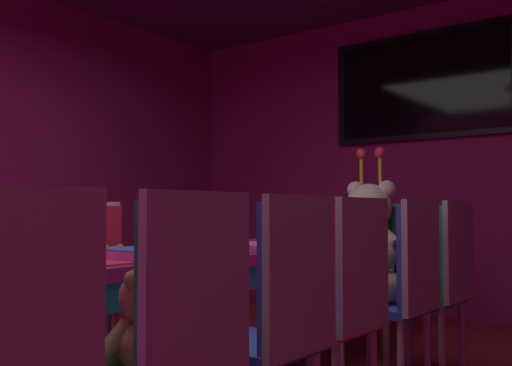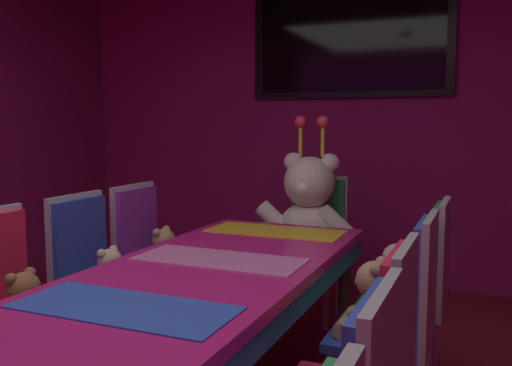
% 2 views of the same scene
% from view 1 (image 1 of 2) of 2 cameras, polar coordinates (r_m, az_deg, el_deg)
% --- Properties ---
extents(wall_back, '(5.20, 0.12, 2.80)m').
position_cam_1_polar(wall_back, '(5.59, 15.99, 2.25)').
color(wall_back, '#8C1959').
rests_on(wall_back, ground_plane).
extents(banquet_table, '(0.90, 3.34, 0.75)m').
position_cam_1_polar(banquet_table, '(2.85, -8.24, -8.15)').
color(banquet_table, '#C61E72').
rests_on(banquet_table, ground_plane).
extents(chair_left_2, '(0.42, 0.41, 0.98)m').
position_cam_1_polar(chair_left_2, '(3.36, -21.55, -8.20)').
color(chair_left_2, '#268C4C').
rests_on(chair_left_2, ground_plane).
extents(teddy_left_2, '(0.25, 0.32, 0.30)m').
position_cam_1_polar(teddy_left_2, '(3.24, -20.22, -8.61)').
color(teddy_left_2, tan).
rests_on(teddy_left_2, chair_left_2).
extents(chair_left_3, '(0.42, 0.41, 0.98)m').
position_cam_1_polar(chair_left_3, '(3.63, -14.80, -7.86)').
color(chair_left_3, red).
rests_on(chair_left_3, ground_plane).
extents(teddy_left_3, '(0.23, 0.29, 0.28)m').
position_cam_1_polar(teddy_left_3, '(3.52, -13.36, -8.36)').
color(teddy_left_3, olive).
rests_on(teddy_left_3, chair_left_3).
extents(chair_left_4, '(0.42, 0.41, 0.98)m').
position_cam_1_polar(chair_left_4, '(3.99, -8.25, -7.45)').
color(chair_left_4, '#2D47B2').
rests_on(chair_left_4, ground_plane).
extents(teddy_left_4, '(0.21, 0.27, 0.26)m').
position_cam_1_polar(teddy_left_4, '(3.89, -6.78, -7.97)').
color(teddy_left_4, beige).
rests_on(teddy_left_4, chair_left_4).
extents(chair_left_5, '(0.42, 0.41, 0.98)m').
position_cam_1_polar(chair_left_5, '(4.35, -3.43, -7.07)').
color(chair_left_5, purple).
rests_on(chair_left_5, ground_plane).
extents(teddy_left_5, '(0.23, 0.29, 0.28)m').
position_cam_1_polar(teddy_left_5, '(4.26, -1.96, -7.43)').
color(teddy_left_5, tan).
rests_on(teddy_left_5, chair_left_5).
extents(chair_right_1, '(0.42, 0.41, 0.98)m').
position_cam_1_polar(chair_right_1, '(1.72, -7.48, -13.85)').
color(chair_right_1, '#268C4C').
rests_on(chair_right_1, ground_plane).
extents(teddy_right_1, '(0.25, 0.32, 0.30)m').
position_cam_1_polar(teddy_right_1, '(1.83, -10.80, -13.46)').
color(teddy_right_1, '#9E7247').
rests_on(teddy_right_1, chair_right_1).
extents(chair_right_2, '(0.42, 0.41, 0.98)m').
position_cam_1_polar(chair_right_2, '(2.13, 2.54, -11.68)').
color(chair_right_2, '#2D47B2').
rests_on(chair_right_2, ground_plane).
extents(chair_right_3, '(0.42, 0.41, 0.98)m').
position_cam_1_polar(chair_right_3, '(2.56, 8.72, -10.14)').
color(chair_right_3, red).
rests_on(chair_right_3, ground_plane).
extents(chair_right_4, '(0.42, 0.41, 0.98)m').
position_cam_1_polar(chair_right_4, '(3.07, 14.25, -8.84)').
color(chair_right_4, '#2D47B2').
rests_on(chair_right_4, ground_plane).
extents(teddy_right_4, '(0.27, 0.35, 0.33)m').
position_cam_1_polar(teddy_right_4, '(3.13, 11.75, -8.72)').
color(teddy_right_4, tan).
rests_on(teddy_right_4, chair_right_4).
extents(chair_right_5, '(0.42, 0.41, 0.98)m').
position_cam_1_polar(chair_right_5, '(3.50, 17.65, -8.02)').
color(chair_right_5, '#268C4C').
rests_on(chair_right_5, ground_plane).
extents(teddy_right_5, '(0.25, 0.32, 0.31)m').
position_cam_1_polar(teddy_right_5, '(3.56, 15.43, -8.09)').
color(teddy_right_5, beige).
rests_on(teddy_right_5, chair_right_5).
extents(throne_chair, '(0.41, 0.42, 0.98)m').
position_cam_1_polar(throne_chair, '(4.67, 11.68, -6.72)').
color(throne_chair, '#268C4C').
rests_on(throne_chair, ground_plane).
extents(king_teddy_bear, '(0.74, 0.57, 0.95)m').
position_cam_1_polar(king_teddy_bear, '(4.51, 10.71, -4.78)').
color(king_teddy_bear, silver).
rests_on(king_teddy_bear, throne_chair).
extents(wall_tv, '(1.67, 0.06, 0.97)m').
position_cam_1_polar(wall_tv, '(5.59, 15.56, 8.97)').
color(wall_tv, black).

